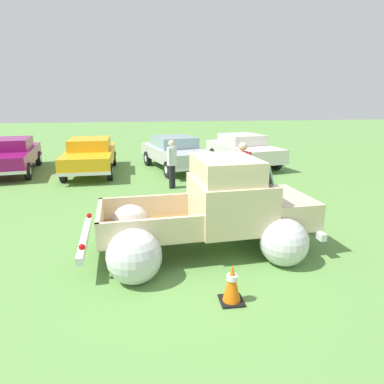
# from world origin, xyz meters

# --- Properties ---
(ground_plane) EXTENTS (80.00, 80.00, 0.00)m
(ground_plane) POSITION_xyz_m (0.00, 0.00, 0.00)
(ground_plane) COLOR #609347
(vintage_pickup_truck) EXTENTS (4.74, 3.02, 1.96)m
(vintage_pickup_truck) POSITION_xyz_m (0.39, 0.03, 0.76)
(vintage_pickup_truck) COLOR black
(vintage_pickup_truck) RESTS_ON ground
(show_car_0) EXTENTS (2.61, 4.93, 1.43)m
(show_car_0) POSITION_xyz_m (-6.63, 8.48, 0.79)
(show_car_0) COLOR black
(show_car_0) RESTS_ON ground
(show_car_1) EXTENTS (2.04, 4.72, 1.43)m
(show_car_1) POSITION_xyz_m (-3.28, 8.00, 0.79)
(show_car_1) COLOR black
(show_car_1) RESTS_ON ground
(show_car_2) EXTENTS (3.04, 4.76, 1.43)m
(show_car_2) POSITION_xyz_m (0.32, 8.19, 0.78)
(show_car_2) COLOR black
(show_car_2) RESTS_ON ground
(show_car_3) EXTENTS (2.84, 4.75, 1.43)m
(show_car_3) POSITION_xyz_m (3.53, 8.65, 0.79)
(show_car_3) COLOR black
(show_car_3) RESTS_ON ground
(spectator_0) EXTENTS (0.48, 0.48, 1.85)m
(spectator_0) POSITION_xyz_m (1.73, 2.79, 1.07)
(spectator_0) COLOR navy
(spectator_0) RESTS_ON ground
(spectator_1) EXTENTS (0.46, 0.51, 1.68)m
(spectator_1) POSITION_xyz_m (-0.10, 5.01, 0.96)
(spectator_1) COLOR black
(spectator_1) RESTS_ON ground
(lane_cone_0) EXTENTS (0.36, 0.36, 0.63)m
(lane_cone_0) POSITION_xyz_m (0.21, -1.90, 0.31)
(lane_cone_0) COLOR black
(lane_cone_0) RESTS_ON ground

